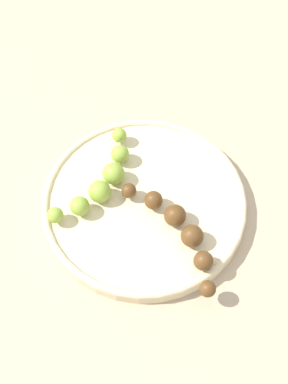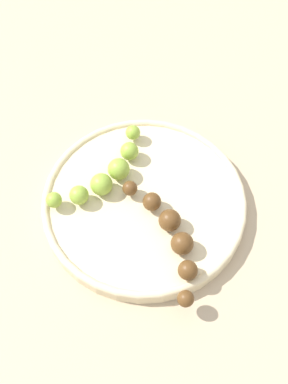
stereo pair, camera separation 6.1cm
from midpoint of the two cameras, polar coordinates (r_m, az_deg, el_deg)
name	(u,v)px [view 2 (the right image)]	position (r m, az deg, el deg)	size (l,w,h in m)	color
ground_plane	(144,207)	(0.64, 2.71, -1.99)	(2.40, 2.40, 0.00)	tan
fruit_bowl	(144,202)	(0.63, 2.75, -1.44)	(0.27, 0.27, 0.02)	beige
banana_overripe	(170,234)	(0.59, 6.16, -5.31)	(0.13, 0.14, 0.03)	#593819
banana_green	(106,173)	(0.63, -1.87, 2.05)	(0.16, 0.08, 0.03)	#8CAD38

